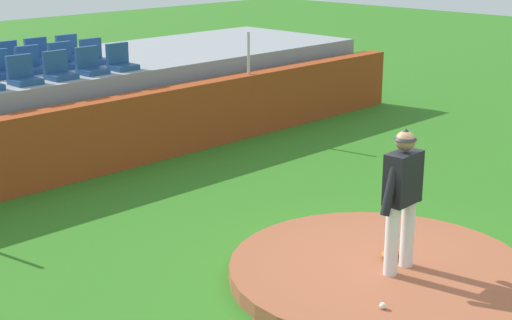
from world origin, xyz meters
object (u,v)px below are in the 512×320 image
object	(u,v)px
fielding_glove	(390,254)
stadium_chair_9	(94,56)
pitcher	(402,190)
stadium_chair_13	(39,55)
stadium_chair_7	(31,64)
baseball	(383,306)
stadium_chair_8	(63,60)
stadium_chair_4	(121,61)
stadium_chair_3	(90,65)
stadium_chair_12	(9,59)
stadium_chair_14	(70,52)
stadium_chair_1	(23,75)
stadium_chair_2	(59,70)

from	to	relation	value
fielding_glove	stadium_chair_9	world-z (taller)	stadium_chair_9
pitcher	stadium_chair_13	bearing A→B (deg)	83.75
pitcher	stadium_chair_7	size ratio (longest dim) A/B	3.55
stadium_chair_9	stadium_chair_13	world-z (taller)	same
baseball	stadium_chair_8	distance (m)	9.08
stadium_chair_13	stadium_chair_4	bearing A→B (deg)	111.18
stadium_chair_3	stadium_chair_13	world-z (taller)	same
stadium_chair_12	stadium_chair_13	bearing A→B (deg)	-177.47
stadium_chair_3	stadium_chair_7	world-z (taller)	same
stadium_chair_9	stadium_chair_14	world-z (taller)	same
baseball	stadium_chair_4	xyz separation A→B (m)	(2.32, 7.89, 1.50)
stadium_chair_1	stadium_chair_12	xyz separation A→B (m)	(0.69, 1.79, 0.00)
stadium_chair_8	stadium_chair_13	world-z (taller)	same
baseball	stadium_chair_12	xyz separation A→B (m)	(0.93, 9.68, 1.50)
stadium_chair_3	fielding_glove	bearing A→B (deg)	86.33
stadium_chair_1	stadium_chair_4	bearing A→B (deg)	179.89
stadium_chair_2	stadium_chair_8	world-z (taller)	same
pitcher	stadium_chair_4	xyz separation A→B (m)	(1.35, 7.43, 0.51)
stadium_chair_4	stadium_chair_12	distance (m)	2.26
stadium_chair_4	stadium_chair_1	bearing A→B (deg)	-0.11
stadium_chair_7	stadium_chair_12	world-z (taller)	same
stadium_chair_1	stadium_chair_8	size ratio (longest dim) A/B	1.00
stadium_chair_4	stadium_chair_7	distance (m)	1.68
stadium_chair_4	stadium_chair_9	bearing A→B (deg)	-91.08
stadium_chair_3	stadium_chair_4	size ratio (longest dim) A/B	1.00
stadium_chair_12	stadium_chair_3	bearing A→B (deg)	111.95
stadium_chair_12	stadium_chair_14	world-z (taller)	same
stadium_chair_14	stadium_chair_4	bearing A→B (deg)	90.00
stadium_chair_2	stadium_chair_8	bearing A→B (deg)	-125.84
stadium_chair_2	stadium_chair_7	distance (m)	0.92
pitcher	stadium_chair_7	bearing A→B (deg)	88.13
baseball	stadium_chair_14	size ratio (longest dim) A/B	0.15
stadium_chair_7	stadium_chair_13	bearing A→B (deg)	-127.84
stadium_chair_1	stadium_chair_7	size ratio (longest dim) A/B	1.00
stadium_chair_14	stadium_chair_2	bearing A→B (deg)	52.84
stadium_chair_3	stadium_chair_13	size ratio (longest dim) A/B	1.00
pitcher	stadium_chair_1	world-z (taller)	stadium_chair_1
stadium_chair_7	stadium_chair_12	bearing A→B (deg)	-91.37
stadium_chair_8	stadium_chair_14	world-z (taller)	same
stadium_chair_1	fielding_glove	bearing A→B (deg)	97.48
stadium_chair_1	stadium_chair_12	bearing A→B (deg)	-111.04
stadium_chair_4	stadium_chair_2	bearing A→B (deg)	0.26
baseball	stadium_chair_1	world-z (taller)	stadium_chair_1
stadium_chair_2	stadium_chair_9	distance (m)	1.68
stadium_chair_1	pitcher	bearing A→B (deg)	95.52
stadium_chair_3	stadium_chair_4	distance (m)	0.67
stadium_chair_8	stadium_chair_9	xyz separation A→B (m)	(0.72, 0.02, 0.00)
pitcher	stadium_chair_4	bearing A→B (deg)	77.43
stadium_chair_8	baseball	bearing A→B (deg)	79.60
fielding_glove	stadium_chair_12	bearing A→B (deg)	81.18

